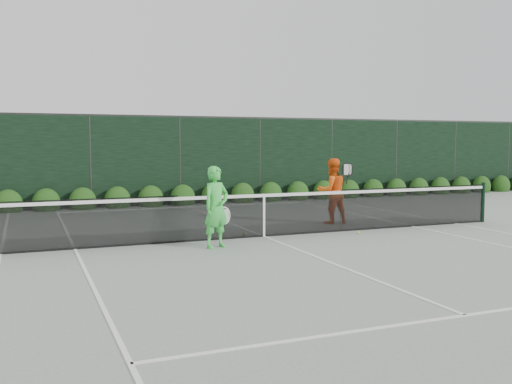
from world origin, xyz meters
name	(u,v)px	position (x,y,z in m)	size (l,w,h in m)	color
ground	(264,237)	(0.00, 0.00, 0.00)	(80.00, 80.00, 0.00)	gray
tennis_net	(263,214)	(-0.02, 0.00, 0.53)	(12.90, 0.10, 1.07)	black
player_woman	(216,207)	(-1.42, -0.87, 0.83)	(0.71, 0.60, 1.66)	#3DD14A
player_man	(332,191)	(2.49, 1.29, 0.86)	(0.92, 0.68, 1.72)	orange
court_lines	(264,236)	(0.00, 0.00, 0.01)	(11.03, 23.83, 0.01)	white
windscreen_fence	(322,177)	(0.00, -2.71, 1.51)	(32.00, 21.07, 3.06)	black
hedge_row	(183,198)	(0.00, 7.15, 0.23)	(31.66, 0.65, 0.94)	#14330E
tennis_balls	(305,231)	(1.14, 0.17, 0.03)	(3.97, 1.40, 0.07)	#BCE933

